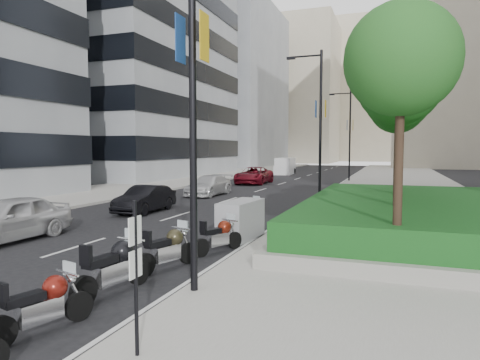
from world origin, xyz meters
The scene contains 31 objects.
ground centered at (0.00, 0.00, 0.00)m, with size 160.00×160.00×0.00m, color black.
sidewalk_right centered at (9.00, 30.00, 0.07)m, with size 10.00×100.00×0.15m, color #9E9B93.
sidewalk_left centered at (-12.00, 30.00, 0.07)m, with size 8.00×100.00×0.15m, color #9E9B93.
lane_edge centered at (3.70, 30.00, 0.01)m, with size 0.12×100.00×0.01m, color silver.
lane_centre centered at (-1.50, 30.00, 0.01)m, with size 0.12×100.00×0.01m, color silver.
building_grey_mid centered at (-24.00, 38.00, 20.00)m, with size 22.00×26.00×40.00m, color gray.
building_grey_far centered at (-24.00, 70.00, 15.00)m, with size 22.00×26.00×30.00m, color gray.
building_cream_right centered at (22.00, 80.00, 18.00)m, with size 28.00×24.00×36.00m, color #B7AD93.
building_cream_left centered at (-18.00, 100.00, 17.00)m, with size 26.00×24.00×34.00m, color #B7AD93.
building_cream_centre centered at (2.00, 120.00, 19.00)m, with size 30.00×24.00×38.00m, color #B7AD93.
planter centered at (10.00, 10.00, 0.35)m, with size 10.00×14.00×0.40m, color gray.
hedge centered at (10.00, 10.00, 0.95)m, with size 9.40×13.40×0.80m, color #113E16.
tree_0 centered at (8.50, 4.00, 5.42)m, with size 2.80×2.80×6.30m.
tree_1 centered at (8.50, 8.00, 5.42)m, with size 2.80×2.80×6.30m.
tree_2 centered at (8.50, 12.00, 5.42)m, with size 2.80×2.80×6.30m.
tree_3 centered at (8.50, 16.00, 5.42)m, with size 2.80×2.80×6.30m.
lamp_post_0 centered at (4.14, 1.00, 5.07)m, with size 2.34×0.45×9.00m.
lamp_post_1 centered at (4.14, 18.00, 5.07)m, with size 2.34×0.45×9.00m.
lamp_post_2 centered at (4.14, 36.00, 5.07)m, with size 2.34×0.45×9.00m.
parking_sign centered at (4.80, -2.00, 1.46)m, with size 0.06×0.32×2.50m.
motorcycle_1 centered at (2.65, -1.61, 0.54)m, with size 0.78×1.97×1.00m.
motorcycle_2 centered at (2.57, 0.53, 0.63)m, with size 0.79×2.37×1.18m.
motorcycle_3 centered at (2.71, 2.71, 0.58)m, with size 0.89×2.10×1.08m.
motorcycle_4 centered at (3.28, 4.92, 0.53)m, with size 0.96×1.89×1.00m.
motorcycle_5 centered at (3.25, 7.03, 0.70)m, with size 1.13×2.43×1.39m.
motorcycle_6 centered at (2.57, 9.90, 0.55)m, with size 0.98×1.94×1.03m.
car_a centered at (-4.35, 3.89, 0.80)m, with size 1.89×4.71×1.60m, color #BCBBBE.
car_b centered at (-3.62, 11.60, 0.69)m, with size 1.45×4.17×1.37m, color black.
car_c centered at (-3.85, 20.16, 0.70)m, with size 1.96×4.82×1.40m, color #BBBBBD.
car_d centered at (-3.92, 30.77, 0.79)m, with size 2.62×5.68×1.58m, color maroon.
delivery_van centered at (-4.77, 46.52, 0.99)m, with size 2.26×5.17×2.12m.
Camera 1 is at (8.37, -7.35, 3.25)m, focal length 32.00 mm.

